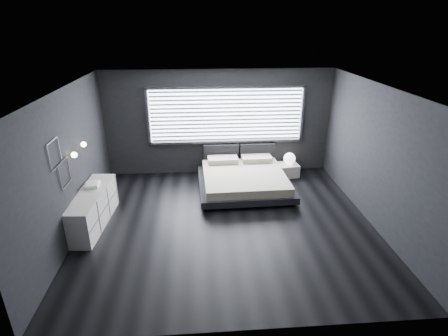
{
  "coord_description": "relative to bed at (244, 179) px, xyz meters",
  "views": [
    {
      "loc": [
        -0.54,
        -6.26,
        3.94
      ],
      "look_at": [
        0.0,
        0.85,
        0.9
      ],
      "focal_mm": 28.0,
      "sensor_mm": 36.0,
      "label": 1
    }
  ],
  "objects": [
    {
      "name": "nightstand",
      "position": [
        1.28,
        0.72,
        -0.1
      ],
      "size": [
        0.62,
        0.54,
        0.33
      ],
      "primitive_type": "cube",
      "rotation": [
        0.0,
        0.0,
        0.11
      ],
      "color": "silver",
      "rests_on": "ground"
    },
    {
      "name": "book_stack",
      "position": [
        -3.34,
        -1.11,
        0.5
      ],
      "size": [
        0.31,
        0.39,
        0.08
      ],
      "color": "white",
      "rests_on": "dresser"
    },
    {
      "name": "headboard",
      "position": [
        0.0,
        1.05,
        0.3
      ],
      "size": [
        1.96,
        0.16,
        0.52
      ],
      "color": "black",
      "rests_on": "ground"
    },
    {
      "name": "dresser",
      "position": [
        -3.31,
        -1.41,
        0.1
      ],
      "size": [
        0.65,
        1.87,
        0.74
      ],
      "color": "silver",
      "rests_on": "ground"
    },
    {
      "name": "wall_art_lower",
      "position": [
        -3.53,
        -1.89,
        1.11
      ],
      "size": [
        0.01,
        0.48,
        0.48
      ],
      "color": "#47474C",
      "rests_on": "ground"
    },
    {
      "name": "bed",
      "position": [
        0.0,
        0.0,
        0.0
      ],
      "size": [
        2.28,
        2.18,
        0.58
      ],
      "color": "black",
      "rests_on": "ground"
    },
    {
      "name": "sconce_near",
      "position": [
        -3.44,
        -1.54,
        1.33
      ],
      "size": [
        0.18,
        0.11,
        0.11
      ],
      "color": "silver",
      "rests_on": "ground"
    },
    {
      "name": "sconce_far",
      "position": [
        -3.44,
        -0.94,
        1.33
      ],
      "size": [
        0.18,
        0.11,
        0.11
      ],
      "color": "silver",
      "rests_on": "ground"
    },
    {
      "name": "orb_lamp",
      "position": [
        1.33,
        0.73,
        0.22
      ],
      "size": [
        0.31,
        0.31,
        0.31
      ],
      "primitive_type": "sphere",
      "color": "white",
      "rests_on": "nightstand"
    },
    {
      "name": "window",
      "position": [
        -0.35,
        1.1,
        1.34
      ],
      "size": [
        4.14,
        0.09,
        1.52
      ],
      "color": "white",
      "rests_on": "ground"
    },
    {
      "name": "wall_art_upper",
      "position": [
        -3.53,
        -2.14,
        1.58
      ],
      "size": [
        0.01,
        0.48,
        0.48
      ],
      "color": "#47474C",
      "rests_on": "ground"
    },
    {
      "name": "room",
      "position": [
        -0.55,
        -1.59,
        1.13
      ],
      "size": [
        6.04,
        6.0,
        2.8
      ],
      "color": "black",
      "rests_on": "ground"
    }
  ]
}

